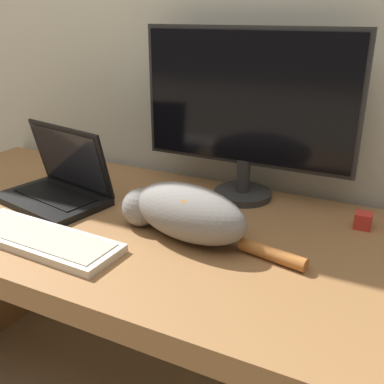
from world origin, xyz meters
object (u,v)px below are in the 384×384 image
external_keyboard (40,239)px  monitor (247,108)px  cat (185,211)px  laptop (58,186)px

external_keyboard → monitor: bearing=58.1°
external_keyboard → cat: 0.36m
laptop → cat: size_ratio=0.71×
monitor → external_keyboard: size_ratio=1.45×
monitor → laptop: size_ratio=1.78×
laptop → cat: (0.44, -0.04, 0.02)m
external_keyboard → laptop: bearing=124.6°
monitor → laptop: (-0.48, -0.27, -0.23)m
monitor → cat: size_ratio=1.26×
laptop → external_keyboard: laptop is taller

